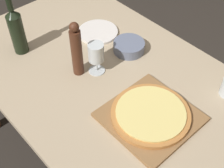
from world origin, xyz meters
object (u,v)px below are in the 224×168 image
object	(u,v)px
wine_bottle	(17,30)
pepper_mill	(77,50)
pizza	(151,114)
small_bowl	(129,47)
wine_glass	(96,54)

from	to	relation	value
wine_bottle	pepper_mill	world-z (taller)	wine_bottle
pizza	small_bowl	distance (m)	0.43
wine_bottle	pepper_mill	distance (m)	0.33
wine_bottle	wine_glass	bearing A→B (deg)	-63.26
pizza	wine_bottle	xyz separation A→B (m)	(-0.16, 0.72, 0.10)
wine_bottle	pepper_mill	xyz separation A→B (m)	(0.12, -0.31, 0.01)
small_bowl	wine_bottle	bearing A→B (deg)	137.84
pizza	wine_bottle	world-z (taller)	wine_bottle
pizza	pepper_mill	distance (m)	0.42
pizza	wine_glass	world-z (taller)	wine_glass
pizza	wine_bottle	distance (m)	0.74
pizza	small_bowl	world-z (taller)	small_bowl
pizza	wine_glass	distance (m)	0.37
pepper_mill	wine_glass	bearing A→B (deg)	-37.00
pepper_mill	small_bowl	distance (m)	0.30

